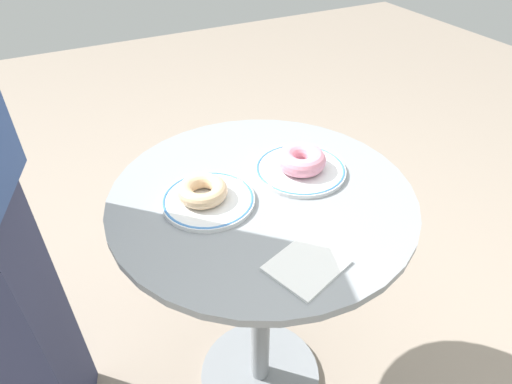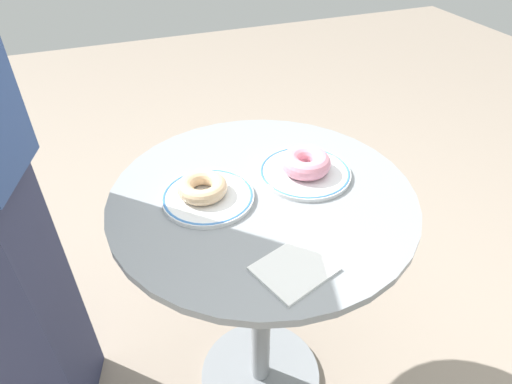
% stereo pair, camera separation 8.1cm
% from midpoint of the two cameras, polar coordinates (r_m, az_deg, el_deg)
% --- Properties ---
extents(ground_plane, '(7.00, 7.00, 0.02)m').
position_cam_midpoint_polar(ground_plane, '(1.56, 2.20, -23.26)').
color(ground_plane, gray).
extents(cafe_table, '(0.68, 0.68, 0.76)m').
position_cam_midpoint_polar(cafe_table, '(1.14, 2.81, -10.49)').
color(cafe_table, gray).
rests_on(cafe_table, ground).
extents(plate_left, '(0.20, 0.20, 0.01)m').
position_cam_midpoint_polar(plate_left, '(0.94, -3.85, -0.69)').
color(plate_left, white).
rests_on(plate_left, cafe_table).
extents(plate_right, '(0.21, 0.21, 0.01)m').
position_cam_midpoint_polar(plate_right, '(1.02, 8.69, 2.50)').
color(plate_right, white).
rests_on(plate_right, cafe_table).
extents(donut_glazed, '(0.15, 0.15, 0.03)m').
position_cam_midpoint_polar(donut_glazed, '(0.93, -4.58, 0.55)').
color(donut_glazed, '#E0B789').
rests_on(donut_glazed, plate_left).
extents(donut_pink_frosted, '(0.15, 0.15, 0.04)m').
position_cam_midpoint_polar(donut_pink_frosted, '(1.01, 8.83, 3.76)').
color(donut_pink_frosted, pink).
rests_on(donut_pink_frosted, plate_right).
extents(paper_napkin, '(0.16, 0.15, 0.01)m').
position_cam_midpoint_polar(paper_napkin, '(0.80, 7.97, -10.05)').
color(paper_napkin, white).
rests_on(paper_napkin, cafe_table).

